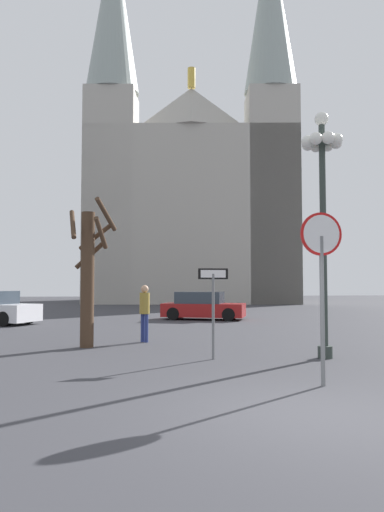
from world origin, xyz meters
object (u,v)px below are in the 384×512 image
object	(u,v)px
one_way_arrow_sign	(213,299)
pedestrian_walking	(145,307)
parked_car_far_red	(203,306)
bare_tree	(88,272)
stop_sign	(322,263)
street_lamp	(323,187)
cathedral	(192,191)

from	to	relation	value
one_way_arrow_sign	pedestrian_walking	size ratio (longest dim) A/B	1.24
parked_car_far_red	pedestrian_walking	xyz separation A→B (m)	(-3.28, -8.97, 0.43)
bare_tree	parked_car_far_red	size ratio (longest dim) A/B	0.96
pedestrian_walking	stop_sign	bearing A→B (deg)	-66.64
one_way_arrow_sign	street_lamp	bearing A→B (deg)	-4.14
stop_sign	bare_tree	size ratio (longest dim) A/B	0.74
one_way_arrow_sign	bare_tree	bearing A→B (deg)	140.64
cathedral	parked_car_far_red	bearing A→B (deg)	-96.24
cathedral	stop_sign	xyz separation A→B (m)	(-2.70, -37.87, -8.58)
one_way_arrow_sign	parked_car_far_red	world-z (taller)	one_way_arrow_sign
stop_sign	street_lamp	size ratio (longest dim) A/B	0.51
parked_car_far_red	stop_sign	bearing A→B (deg)	-91.08
stop_sign	pedestrian_walking	xyz separation A→B (m)	(-2.98, 6.90, -1.13)
one_way_arrow_sign	pedestrian_walking	world-z (taller)	one_way_arrow_sign
cathedral	bare_tree	bearing A→B (deg)	-102.97
one_way_arrow_sign	street_lamp	distance (m)	3.98
stop_sign	one_way_arrow_sign	xyz separation A→B (m)	(-1.43, 3.27, -0.76)
one_way_arrow_sign	pedestrian_walking	distance (m)	3.96
street_lamp	stop_sign	bearing A→B (deg)	-113.74
parked_car_far_red	one_way_arrow_sign	bearing A→B (deg)	-97.82
bare_tree	pedestrian_walking	bearing A→B (deg)	30.31
cathedral	one_way_arrow_sign	world-z (taller)	cathedral
bare_tree	stop_sign	bearing A→B (deg)	-51.79
street_lamp	bare_tree	bearing A→B (deg)	154.64
cathedral	street_lamp	size ratio (longest dim) A/B	5.82
street_lamp	bare_tree	size ratio (longest dim) A/B	1.45
one_way_arrow_sign	parked_car_far_red	xyz separation A→B (m)	(1.73, 12.60, -0.80)
cathedral	pedestrian_walking	world-z (taller)	cathedral
cathedral	one_way_arrow_sign	size ratio (longest dim) A/B	16.27
one_way_arrow_sign	pedestrian_walking	bearing A→B (deg)	113.10
street_lamp	parked_car_far_red	size ratio (longest dim) A/B	1.39
parked_car_far_red	cathedral	bearing A→B (deg)	83.76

